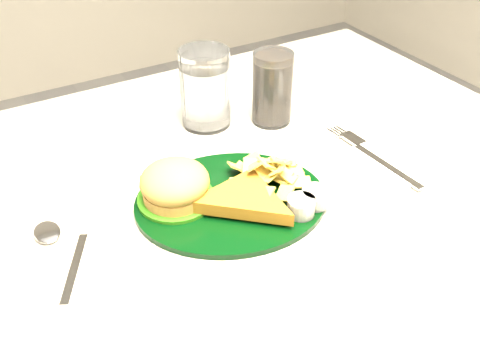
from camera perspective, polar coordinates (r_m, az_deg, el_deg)
The scene contains 6 objects.
table at distance 1.05m, azimuth -3.30°, elevation -17.75°, with size 1.20×0.80×0.75m, color #A8A298, non-canonical shape.
dinner_plate at distance 0.74m, azimuth -0.99°, elevation -0.60°, with size 0.27×0.23×0.06m, color black, non-canonical shape.
water_glass at distance 0.91m, azimuth -3.73°, elevation 9.73°, with size 0.08×0.08×0.13m, color white.
cola_glass at distance 0.92m, azimuth 3.47°, elevation 9.75°, with size 0.07×0.07×0.13m, color black.
fork_napkin at distance 0.85m, azimuth 14.97°, elevation 1.75°, with size 0.14×0.18×0.01m, color silver, non-canonical shape.
spoon at distance 0.69m, azimuth -17.26°, elevation -8.78°, with size 0.04×0.16×0.01m, color silver, non-canonical shape.
Camera 1 is at (-0.26, -0.56, 1.23)m, focal length 40.00 mm.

